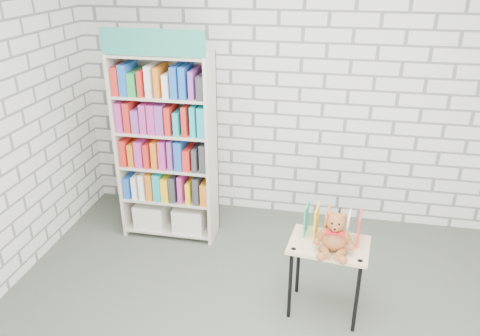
# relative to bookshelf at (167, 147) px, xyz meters

# --- Properties ---
(room_shell) EXTENTS (4.52, 4.02, 2.81)m
(room_shell) POSITION_rel_bookshelf_xyz_m (1.18, -1.36, 0.85)
(room_shell) COLOR silver
(room_shell) RESTS_ON ground
(bookshelf) EXTENTS (0.91, 0.35, 2.04)m
(bookshelf) POSITION_rel_bookshelf_xyz_m (0.00, 0.00, 0.00)
(bookshelf) COLOR beige
(bookshelf) RESTS_ON ground
(display_table) EXTENTS (0.63, 0.47, 0.63)m
(display_table) POSITION_rel_bookshelf_xyz_m (1.56, -0.89, -0.39)
(display_table) COLOR tan
(display_table) RESTS_ON ground
(table_books) EXTENTS (0.43, 0.23, 0.24)m
(table_books) POSITION_rel_bookshelf_xyz_m (1.57, -0.79, -0.18)
(table_books) COLOR teal
(table_books) RESTS_ON display_table
(teddy_bear) EXTENTS (0.30, 0.27, 0.32)m
(teddy_bear) POSITION_rel_bookshelf_xyz_m (1.59, -0.98, -0.17)
(teddy_bear) COLOR brown
(teddy_bear) RESTS_ON display_table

